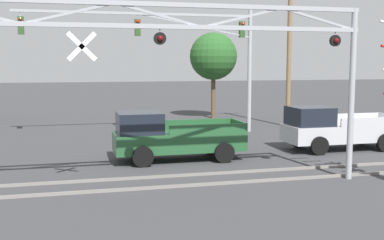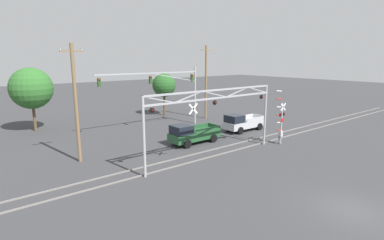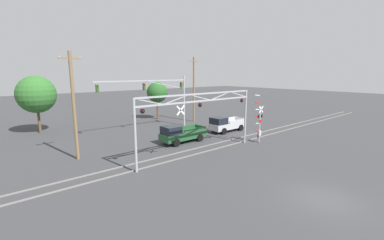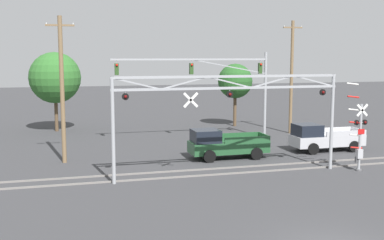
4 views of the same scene
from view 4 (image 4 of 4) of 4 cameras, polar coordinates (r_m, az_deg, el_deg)
name	(u,v)px [view 4 (image 4 of 4)]	position (r m, az deg, el deg)	size (l,w,h in m)	color
rail_track_near	(227,174)	(28.57, 4.20, -6.37)	(80.00, 0.08, 0.10)	gray
rail_track_far	(219,168)	(29.89, 3.27, -5.74)	(80.00, 0.08, 0.10)	gray
crossing_gantry	(229,102)	(27.58, 4.44, 2.18)	(13.53, 0.26, 5.85)	#9EA0A5
crossing_signal_mast	(359,138)	(30.73, 19.18, -2.02)	(1.51, 0.35, 5.39)	#9EA0A5
traffic_signal_span	(227,78)	(39.94, 4.13, 4.97)	(13.12, 0.39, 7.28)	#9EA0A5
pickup_truck_lead	(224,144)	(32.79, 3.79, -2.89)	(5.35, 2.17, 2.04)	#23512D
pickup_truck_following	(323,138)	(36.55, 15.25, -2.06)	(5.35, 2.17, 2.04)	#B7B7BC
utility_pole_left	(62,88)	(32.07, -15.15, 3.66)	(1.80, 0.28, 9.47)	brown
utility_pole_right	(291,76)	(44.08, 11.71, 5.13)	(1.80, 0.28, 10.05)	brown
background_tree_beyond_span	(55,78)	(46.08, -15.94, 4.83)	(4.70, 4.70, 7.32)	brown
background_tree_far_left_verge	(235,81)	(47.82, 5.14, 4.60)	(3.42, 3.42, 6.21)	brown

